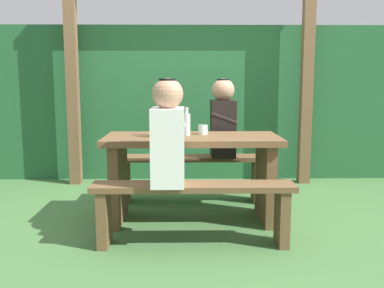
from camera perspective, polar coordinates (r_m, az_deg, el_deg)
ground_plane at (r=3.68m, az=0.00°, el=-9.84°), size 12.00×12.00×0.00m
hedge_backdrop at (r=5.48m, az=-0.33°, el=5.53°), size 6.40×0.93×1.75m
pergola_post_left at (r=4.96m, az=-15.25°, el=6.87°), size 0.12×0.12×2.09m
pergola_post_right at (r=4.99m, az=14.66°, el=6.90°), size 0.12×0.12×2.09m
picnic_table at (r=3.56m, az=0.00°, el=-2.47°), size 1.40×0.64×0.70m
bench_near at (r=3.05m, az=0.17°, el=-7.46°), size 1.40×0.24×0.44m
bench_far at (r=4.13m, az=-0.12°, el=-3.26°), size 1.40×0.24×0.44m
person_white_shirt at (r=2.97m, az=-3.15°, el=1.05°), size 0.25×0.35×0.72m
person_black_coat at (r=4.08m, az=4.03°, el=3.05°), size 0.25×0.35×0.72m
drinking_glass at (r=3.63m, az=1.42°, el=1.89°), size 0.08×0.08×0.08m
bottle_left at (r=3.53m, az=-0.70°, el=2.64°), size 0.06×0.06×0.23m
bottle_right at (r=3.53m, az=-4.41°, el=2.70°), size 0.06×0.06×0.24m
bottle_center at (r=3.44m, az=-4.50°, el=2.33°), size 0.07×0.07×0.22m
cell_phone at (r=3.45m, az=-1.92°, el=0.99°), size 0.10×0.15×0.01m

